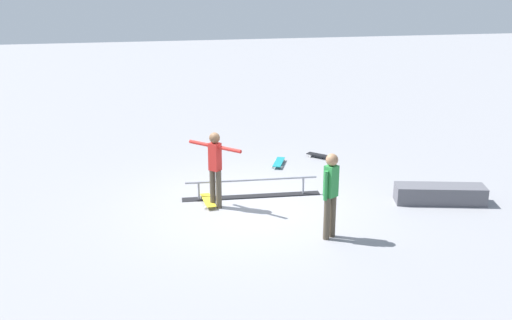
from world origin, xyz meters
The scene contains 8 objects.
ground_plane centered at (0.00, 0.00, 0.00)m, with size 60.00×60.00×0.00m, color gray.
grind_rail centered at (-0.17, -0.54, 0.18)m, with size 3.04×0.39×0.41m.
skate_ledge centered at (-4.04, 0.57, 0.19)m, with size 1.87×0.51×0.38m, color #595960.
skater_main centered at (0.67, -0.10, 0.94)m, with size 0.97×0.98×1.62m.
skateboard_main centered at (0.81, -0.31, 0.07)m, with size 0.30×0.81×0.09m.
bystander_green_shirt centered at (-1.20, 1.79, 0.92)m, with size 0.35×0.27×1.63m.
loose_skateboard_black centered at (-2.48, -2.90, 0.07)m, with size 0.70×0.71×0.09m.
loose_skateboard_teal centered at (-1.26, -2.57, 0.07)m, with size 0.49×0.82×0.09m.
Camera 1 is at (2.08, 11.52, 4.80)m, focal length 42.18 mm.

